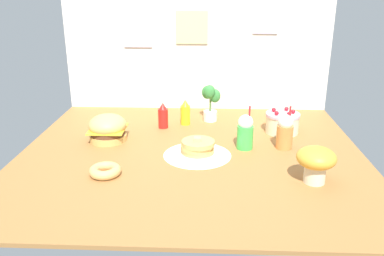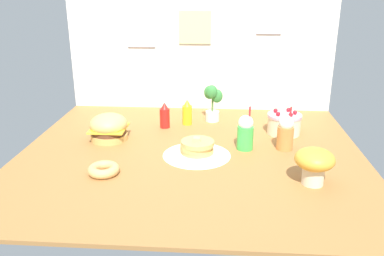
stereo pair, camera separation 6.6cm
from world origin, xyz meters
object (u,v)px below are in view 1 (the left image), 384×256
object	(u,v)px
pancake_stack	(197,149)
layer_cake	(282,123)
burger	(108,128)
potted_plant	(210,101)
ketchup_bottle	(163,116)
orange_float_cup	(285,132)
mushroom_stool	(316,161)
donut_pink_glaze	(105,170)
mustard_bottle	(185,113)
cream_soda_cup	(245,132)

from	to	relation	value
pancake_stack	layer_cake	distance (cm)	67.91
burger	pancake_stack	size ratio (longest dim) A/B	0.78
burger	potted_plant	distance (cm)	76.38
ketchup_bottle	orange_float_cup	size ratio (longest dim) A/B	0.67
ketchup_bottle	mushroom_stool	world-z (taller)	mushroom_stool
layer_cake	donut_pink_glaze	world-z (taller)	layer_cake
layer_cake	mustard_bottle	world-z (taller)	mustard_bottle
orange_float_cup	pancake_stack	bearing A→B (deg)	-165.31
cream_soda_cup	orange_float_cup	xyz separation A→B (cm)	(23.54, 1.61, 0.00)
mustard_bottle	orange_float_cup	xyz separation A→B (cm)	(61.68, -40.63, 2.20)
layer_cake	donut_pink_glaze	distance (cm)	121.94
mustard_bottle	cream_soda_cup	xyz separation A→B (cm)	(38.14, -42.25, 2.20)
burger	donut_pink_glaze	distance (cm)	50.08
burger	cream_soda_cup	bearing A→B (deg)	-6.28
orange_float_cup	mustard_bottle	bearing A→B (deg)	146.62
burger	mushroom_stool	xyz separation A→B (cm)	(115.86, -51.64, 3.46)
donut_pink_glaze	orange_float_cup	bearing A→B (deg)	22.70
donut_pink_glaze	layer_cake	bearing A→B (deg)	33.87
pancake_stack	potted_plant	world-z (taller)	potted_plant
pancake_stack	ketchup_bottle	bearing A→B (deg)	118.26
cream_soda_cup	mushroom_stool	size ratio (longest dim) A/B	1.36
mustard_bottle	donut_pink_glaze	bearing A→B (deg)	-114.03
burger	potted_plant	size ratio (longest dim) A/B	0.87
burger	donut_pink_glaze	world-z (taller)	burger
orange_float_cup	donut_pink_glaze	xyz separation A→B (cm)	(-98.09, -41.04, -7.76)
mustard_bottle	donut_pink_glaze	world-z (taller)	mustard_bottle
pancake_stack	mushroom_stool	world-z (taller)	mushroom_stool
mushroom_stool	burger	bearing A→B (deg)	155.98
cream_soda_cup	potted_plant	distance (cm)	54.92
donut_pink_glaze	mushroom_stool	world-z (taller)	mushroom_stool
mushroom_stool	potted_plant	bearing A→B (deg)	119.20
mushroom_stool	pancake_stack	bearing A→B (deg)	152.74
burger	layer_cake	bearing A→B (deg)	9.77
mustard_bottle	donut_pink_glaze	size ratio (longest dim) A/B	1.08
pancake_stack	potted_plant	distance (cm)	63.80
mustard_bottle	layer_cake	bearing A→B (deg)	-11.99
burger	mushroom_stool	size ratio (longest dim) A/B	1.21
mustard_bottle	potted_plant	world-z (taller)	potted_plant
orange_float_cup	cream_soda_cup	bearing A→B (deg)	-176.08
mustard_bottle	cream_soda_cup	bearing A→B (deg)	-47.92
burger	cream_soda_cup	world-z (taller)	cream_soda_cup
donut_pink_glaze	mushroom_stool	xyz separation A→B (cm)	(105.73, -2.90, 8.87)
cream_soda_cup	mushroom_stool	xyz separation A→B (cm)	(31.18, -42.32, 1.10)
ketchup_bottle	donut_pink_glaze	bearing A→B (deg)	-106.41
burger	pancake_stack	world-z (taller)	burger
layer_cake	mushroom_stool	distance (cm)	71.10
cream_soda_cup	pancake_stack	bearing A→B (deg)	-156.95
layer_cake	ketchup_bottle	xyz separation A→B (cm)	(-79.44, 5.94, 1.35)
ketchup_bottle	burger	bearing A→B (deg)	-141.77
potted_plant	mushroom_stool	xyz separation A→B (cm)	(51.96, -92.99, -2.93)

